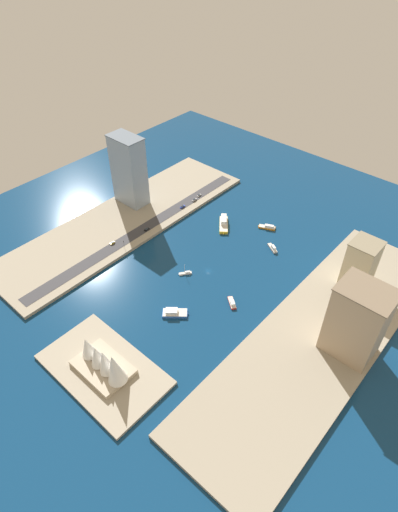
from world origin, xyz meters
The scene contains 22 objects.
ground_plane centered at (0.00, 0.00, 0.00)m, with size 440.00×440.00×0.00m, color navy.
quay_west centered at (-96.26, 0.00, 1.28)m, with size 70.00×240.00×2.56m, color #9E937F.
quay_east centered at (96.26, 0.00, 1.28)m, with size 70.00×240.00×2.56m, color #9E937F.
peninsula_point centered at (-10.38, 109.53, 1.00)m, with size 79.49×46.23×2.00m, color #A89E89.
road_strip centered at (73.96, 0.00, 2.64)m, with size 10.91×228.00×0.15m, color #38383D.
catamaran_blue centered at (-11.03, 48.72, 1.60)m, with size 17.96×17.05×4.40m.
ferry_yellow_fast centered at (27.75, -52.86, 2.40)m, with size 19.69×22.07×6.43m.
yacht_sleek_gray centered at (-22.29, -54.40, 1.37)m, with size 12.70×9.21×4.03m.
water_taxi_orange centered at (-3.02, -74.97, 1.30)m, with size 15.20×10.09×3.48m.
tugboat_red centered at (-34.78, 14.71, 1.18)m, with size 11.68×10.10×3.30m.
sailboat_small_white centered at (10.71, 14.09, 0.89)m, with size 7.71×9.54×9.78m.
office_block_beige centered at (-90.26, -60.60, 21.15)m, with size 19.55×20.42×37.11m.
tower_tall_glass centered at (113.03, -23.48, 34.37)m, with size 30.69×18.41×63.55m.
apartment_midrise_tan centered at (-113.73, -2.17, 28.52)m, with size 31.85×25.06×51.85m.
suv_black centered at (70.22, -1.50, 3.47)m, with size 2.00×5.04×1.55m.
hatchback_blue centered at (70.87, -46.49, 3.52)m, with size 1.85×5.17×1.66m.
sedan_silver centered at (70.22, -61.86, 3.50)m, with size 2.16×5.27×1.59m.
van_white centered at (72.13, -70.65, 3.42)m, with size 2.12×4.31×1.42m.
taxi_yellow_cab centered at (77.92, 29.44, 3.52)m, with size 2.02×4.32×1.68m.
traffic_light_waterfront centered at (67.58, 25.87, 6.91)m, with size 0.36×0.36×6.50m.
opera_landmark centered at (-12.61, 109.53, 10.75)m, with size 38.58×24.08×24.13m.
park_tree_cluster centered at (-106.55, -25.43, 7.64)m, with size 18.90×22.36×7.47m.
Camera 1 is at (-151.70, 181.24, 221.36)m, focal length 29.58 mm.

